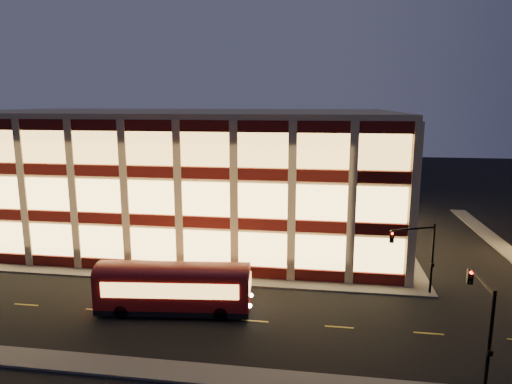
# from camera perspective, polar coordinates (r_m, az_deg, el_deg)

# --- Properties ---
(ground) EXTENTS (200.00, 200.00, 0.00)m
(ground) POSITION_cam_1_polar(r_m,az_deg,el_deg) (41.86, -12.77, -10.84)
(ground) COLOR black
(ground) RESTS_ON ground
(sidewalk_office_south) EXTENTS (54.00, 2.00, 0.15)m
(sidewalk_office_south) POSITION_cam_1_polar(r_m,az_deg,el_deg) (43.81, -16.01, -9.88)
(sidewalk_office_south) COLOR #514F4C
(sidewalk_office_south) RESTS_ON ground
(sidewalk_office_east) EXTENTS (2.00, 30.00, 0.15)m
(sidewalk_office_east) POSITION_cam_1_polar(r_m,az_deg,el_deg) (55.86, 16.93, -5.35)
(sidewalk_office_east) COLOR #514F4C
(sidewalk_office_east) RESTS_ON ground
(sidewalk_tower_west) EXTENTS (2.00, 30.00, 0.15)m
(sidewalk_tower_west) POSITION_cam_1_polar(r_m,az_deg,el_deg) (58.53, 27.68, -5.42)
(sidewalk_tower_west) COLOR #514F4C
(sidewalk_tower_west) RESTS_ON ground
(sidewalk_near) EXTENTS (100.00, 2.00, 0.15)m
(sidewalk_near) POSITION_cam_1_polar(r_m,az_deg,el_deg) (31.33, -21.87, -19.16)
(sidewalk_near) COLOR #514F4C
(sidewalk_near) RESTS_ON ground
(office_building) EXTENTS (50.45, 30.45, 14.50)m
(office_building) POSITION_cam_1_polar(r_m,az_deg,el_deg) (56.38, -9.66, 2.60)
(office_building) COLOR tan
(office_building) RESTS_ON ground
(traffic_signal_far) EXTENTS (3.79, 1.87, 6.00)m
(traffic_signal_far) POSITION_cam_1_polar(r_m,az_deg,el_deg) (38.76, 19.59, -6.56)
(traffic_signal_far) COLOR black
(traffic_signal_far) RESTS_ON ground
(traffic_signal_near) EXTENTS (0.32, 4.45, 6.00)m
(traffic_signal_near) POSITION_cam_1_polar(r_m,az_deg,el_deg) (28.86, 26.43, -13.24)
(traffic_signal_near) COLOR black
(traffic_signal_near) RESTS_ON ground
(trolley_bus) EXTENTS (11.56, 4.00, 3.84)m
(trolley_bus) POSITION_cam_1_polar(r_m,az_deg,el_deg) (35.13, -10.25, -11.37)
(trolley_bus) COLOR maroon
(trolley_bus) RESTS_ON ground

